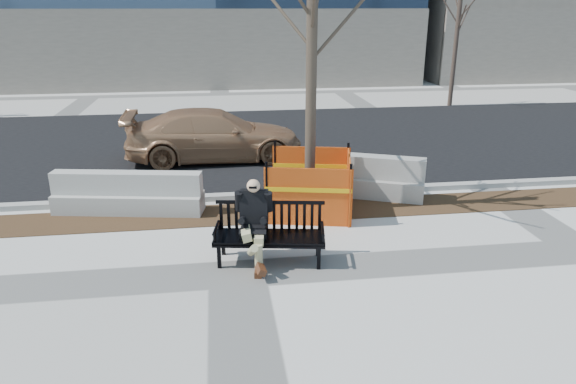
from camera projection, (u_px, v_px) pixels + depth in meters
name	position (u px, v px, depth m)	size (l,w,h in m)	color
ground	(237.00, 274.00, 8.63)	(120.00, 120.00, 0.00)	beige
mulch_strip	(232.00, 214.00, 11.05)	(40.00, 1.20, 0.02)	#47301C
asphalt_street	(225.00, 142.00, 16.83)	(60.00, 10.40, 0.01)	black
curb	(230.00, 197.00, 11.92)	(60.00, 0.25, 0.12)	#9E9B93
bench	(270.00, 261.00, 9.04)	(1.92, 0.69, 1.02)	black
seated_man	(255.00, 260.00, 9.09)	(0.61, 1.02, 1.43)	black
tree_fence	(309.00, 210.00, 11.28)	(2.62, 2.62, 6.54)	orange
sedan	(216.00, 159.00, 15.01)	(2.00, 4.92, 1.43)	#A2734E
jersey_barrier_left	(130.00, 212.00, 11.19)	(3.15, 0.63, 0.90)	#ACAAA1
jersey_barrier_right	(349.00, 194.00, 12.25)	(3.40, 0.68, 0.97)	gray
far_tree_right	(449.00, 105.00, 23.04)	(2.13, 2.13, 5.76)	#44352B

